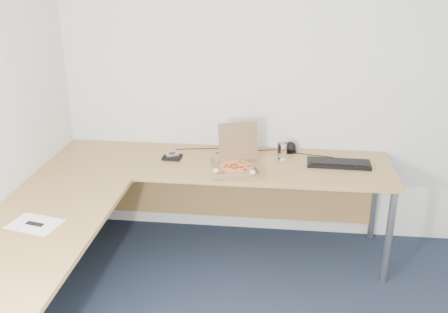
# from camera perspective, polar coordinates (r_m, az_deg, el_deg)

# --- Properties ---
(room_shell) EXTENTS (3.50, 3.50, 2.50)m
(room_shell) POSITION_cam_1_polar(r_m,az_deg,el_deg) (2.19, 7.93, -2.23)
(room_shell) COLOR silver
(room_shell) RESTS_ON ground
(desk) EXTENTS (2.50, 2.20, 0.73)m
(desk) POSITION_cam_1_polar(r_m,az_deg,el_deg) (3.39, -6.91, -3.51)
(desk) COLOR #B38449
(desk) RESTS_ON ground
(pizza_box) EXTENTS (0.29, 0.34, 0.29)m
(pizza_box) POSITION_cam_1_polar(r_m,az_deg,el_deg) (3.56, 1.39, -0.93)
(pizza_box) COLOR olive
(pizza_box) RESTS_ON desk
(drinking_glass) EXTENTS (0.07, 0.07, 0.12)m
(drinking_glass) POSITION_cam_1_polar(r_m,az_deg,el_deg) (3.76, 6.54, 0.62)
(drinking_glass) COLOR silver
(drinking_glass) RESTS_ON desk
(keyboard) EXTENTS (0.45, 0.17, 0.03)m
(keyboard) POSITION_cam_1_polar(r_m,az_deg,el_deg) (3.73, 12.79, -0.77)
(keyboard) COLOR black
(keyboard) RESTS_ON desk
(wallet) EXTENTS (0.14, 0.12, 0.02)m
(wallet) POSITION_cam_1_polar(r_m,az_deg,el_deg) (3.78, -5.86, -0.08)
(wallet) COLOR black
(wallet) RESTS_ON desk
(phone) EXTENTS (0.10, 0.09, 0.02)m
(phone) POSITION_cam_1_polar(r_m,az_deg,el_deg) (3.78, -5.86, 0.25)
(phone) COLOR #B2B5BA
(phone) RESTS_ON wallet
(paper_sheet) EXTENTS (0.32, 0.25, 0.00)m
(paper_sheet) POSITION_cam_1_polar(r_m,az_deg,el_deg) (3.05, -20.54, -7.14)
(paper_sheet) COLOR white
(paper_sheet) RESTS_ON desk
(dome_speaker) EXTENTS (0.10, 0.10, 0.09)m
(dome_speaker) POSITION_cam_1_polar(r_m,az_deg,el_deg) (3.91, 7.48, 1.12)
(dome_speaker) COLOR black
(dome_speaker) RESTS_ON desk
(cable_bundle) EXTENTS (0.58, 0.12, 0.01)m
(cable_bundle) POSITION_cam_1_polar(r_m,az_deg,el_deg) (3.90, 2.95, 0.61)
(cable_bundle) COLOR black
(cable_bundle) RESTS_ON desk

